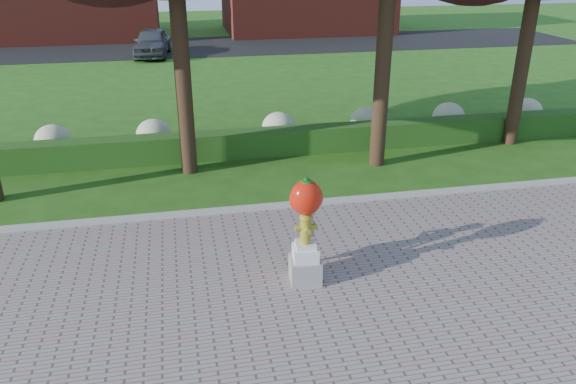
# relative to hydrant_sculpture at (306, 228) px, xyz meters

# --- Properties ---
(ground) EXTENTS (100.00, 100.00, 0.00)m
(ground) POSITION_rel_hydrant_sculpture_xyz_m (0.06, 0.34, -1.18)
(ground) COLOR #285214
(ground) RESTS_ON ground
(curb) EXTENTS (40.00, 0.18, 0.15)m
(curb) POSITION_rel_hydrant_sculpture_xyz_m (0.06, 3.34, -1.11)
(curb) COLOR #ADADA5
(curb) RESTS_ON ground
(lawn_hedge) EXTENTS (24.00, 0.70, 0.80)m
(lawn_hedge) POSITION_rel_hydrant_sculpture_xyz_m (0.06, 7.34, -0.78)
(lawn_hedge) COLOR #1A4112
(lawn_hedge) RESTS_ON ground
(hydrangea_row) EXTENTS (20.10, 1.10, 0.99)m
(hydrangea_row) POSITION_rel_hydrant_sculpture_xyz_m (0.63, 8.34, -0.63)
(hydrangea_row) COLOR beige
(hydrangea_row) RESTS_ON ground
(street) EXTENTS (50.00, 8.00, 0.02)m
(street) POSITION_rel_hydrant_sculpture_xyz_m (0.06, 28.34, -1.17)
(street) COLOR black
(street) RESTS_ON ground
(hydrant_sculpture) EXTENTS (0.63, 0.63, 2.16)m
(hydrant_sculpture) POSITION_rel_hydrant_sculpture_xyz_m (0.00, 0.00, 0.00)
(hydrant_sculpture) COLOR gray
(hydrant_sculpture) RESTS_ON walkway
(woman) EXTENTS (0.48, 0.63, 1.56)m
(woman) POSITION_rel_hydrant_sculpture_xyz_m (0.17, 0.46, -0.36)
(woman) COLOR tan
(woman) RESTS_ON walkway
(parked_car) EXTENTS (2.33, 4.82, 1.59)m
(parked_car) POSITION_rel_hydrant_sculpture_xyz_m (-3.28, 25.48, -0.37)
(parked_car) COLOR #464A4F
(parked_car) RESTS_ON street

